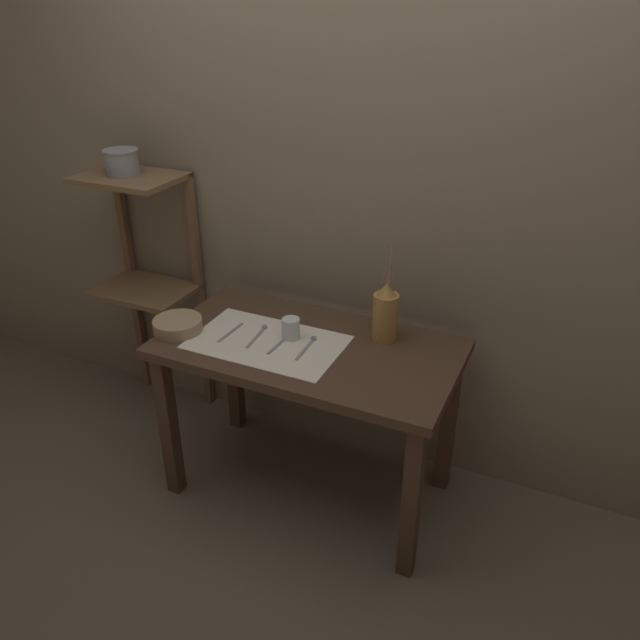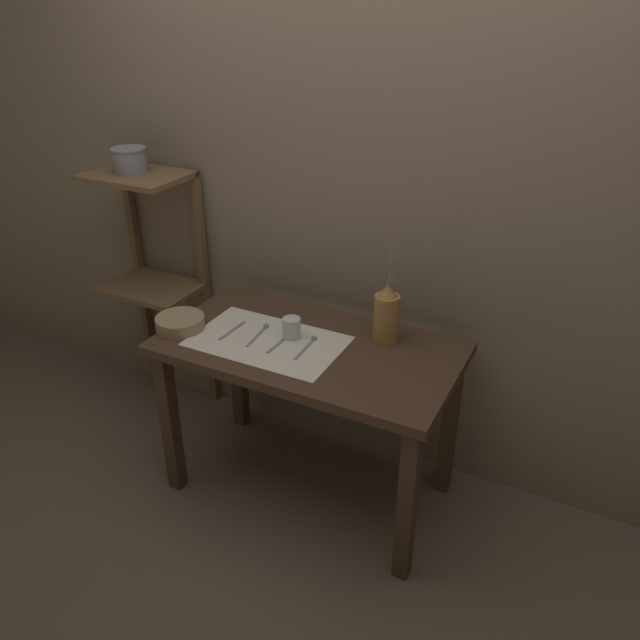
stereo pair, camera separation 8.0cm
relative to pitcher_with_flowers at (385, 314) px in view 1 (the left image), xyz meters
The scene contains 13 objects.
ground_plane 0.91m from the pitcher_with_flowers, 146.71° to the right, with size 12.00×12.00×0.00m, color brown.
stone_wall_back 0.51m from the pitcher_with_flowers, 134.42° to the left, with size 7.00×0.06×2.40m.
wooden_table 0.38m from the pitcher_with_flowers, 146.71° to the right, with size 1.19×0.64×0.74m.
wooden_shelf_unit 1.24m from the pitcher_with_flowers, behind, with size 0.46×0.33×1.25m.
linen_cloth 0.48m from the pitcher_with_flowers, 151.45° to the right, with size 0.60×0.37×0.00m.
pitcher_with_flowers is the anchor object (origin of this frame).
wooden_bowl 0.85m from the pitcher_with_flowers, 159.69° to the right, with size 0.20×0.20×0.05m.
glass_tumbler_near 0.38m from the pitcher_with_flowers, 155.58° to the right, with size 0.07×0.07×0.08m.
fork_outer 0.63m from the pitcher_with_flowers, 159.08° to the right, with size 0.02×0.17×0.00m.
spoon_inner 0.51m from the pitcher_with_flowers, 161.00° to the right, with size 0.03×0.18×0.02m.
knife_center 0.44m from the pitcher_with_flowers, 148.31° to the right, with size 0.02×0.17×0.00m.
spoon_outer 0.32m from the pitcher_with_flowers, 147.14° to the right, with size 0.03×0.18×0.02m.
metal_pot_large 1.35m from the pitcher_with_flowers, behind, with size 0.15×0.15×0.11m.
Camera 1 is at (0.93, -1.91, 1.98)m, focal length 35.00 mm.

